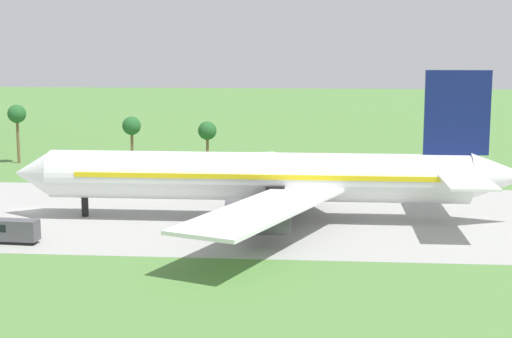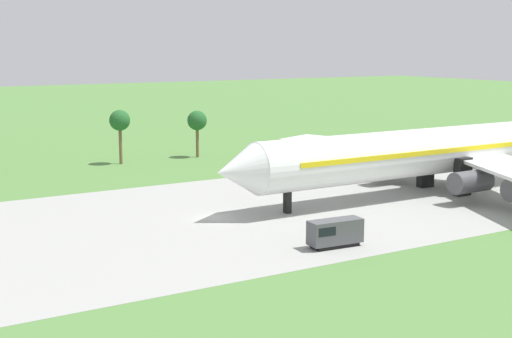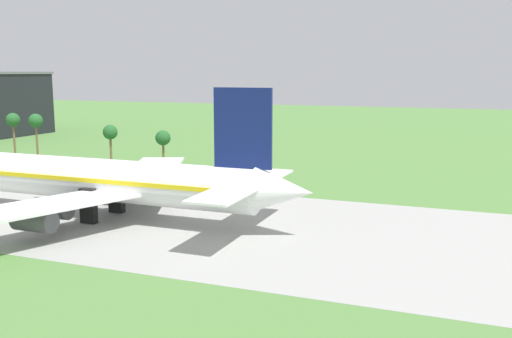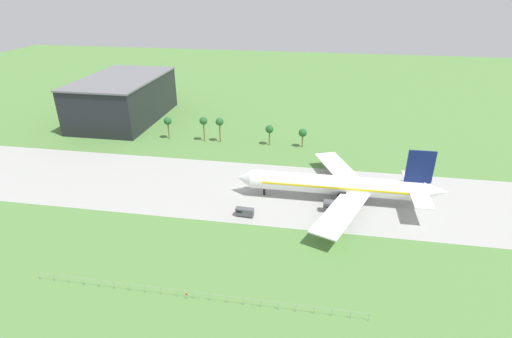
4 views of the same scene
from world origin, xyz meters
The scene contains 5 objects.
ground_plane centered at (0.00, 0.00, 0.00)m, with size 600.00×600.00×0.00m, color #517F3D.
taxiway_strip centered at (0.00, 0.00, 0.01)m, with size 320.00×44.00×0.02m.
jet_airliner centered at (34.16, -2.54, 5.84)m, with size 69.20×61.20×20.09m.
baggage_tug centered at (4.69, -17.48, 1.53)m, with size 5.87×2.41×2.87m.
palm_tree_row centered at (-13.05, 43.31, 8.30)m, with size 65.95×3.60×11.55m.
Camera 2 is at (-38.09, -73.87, 20.32)m, focal length 50.00 mm.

